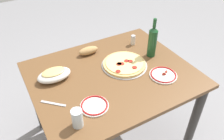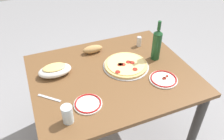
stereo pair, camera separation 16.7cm
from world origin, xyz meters
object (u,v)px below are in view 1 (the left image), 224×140
object	(u,v)px
side_plate_near	(94,106)
water_glass	(77,118)
pepperoni_pizza	(124,64)
bread_loaf	(88,51)
wine_bottle	(152,41)
side_plate_far	(163,75)
baked_pasta_dish	(54,74)
spice_shaker	(133,40)
dining_table	(112,86)

from	to	relation	value
side_plate_near	water_glass	bearing A→B (deg)	29.70
pepperoni_pizza	bread_loaf	xyz separation A→B (m)	(0.17, -0.28, 0.02)
wine_bottle	side_plate_far	size ratio (longest dim) A/B	1.61
baked_pasta_dish	water_glass	size ratio (longest dim) A/B	2.02
wine_bottle	spice_shaker	world-z (taller)	wine_bottle
dining_table	wine_bottle	size ratio (longest dim) A/B	3.63
side_plate_near	bread_loaf	size ratio (longest dim) A/B	1.07
pepperoni_pizza	dining_table	bearing A→B (deg)	15.32
side_plate_far	spice_shaker	xyz separation A→B (m)	(-0.05, -0.48, 0.03)
baked_pasta_dish	side_plate_far	size ratio (longest dim) A/B	1.19
wine_bottle	side_plate_near	xyz separation A→B (m)	(0.66, 0.29, -0.12)
wine_bottle	side_plate_far	bearing A→B (deg)	72.09
baked_pasta_dish	side_plate_near	distance (m)	0.41
baked_pasta_dish	wine_bottle	bearing A→B (deg)	173.02
dining_table	water_glass	size ratio (longest dim) A/B	9.92
pepperoni_pizza	water_glass	world-z (taller)	water_glass
dining_table	side_plate_near	bearing A→B (deg)	42.39
dining_table	side_plate_far	world-z (taller)	side_plate_far
baked_pasta_dish	bread_loaf	size ratio (longest dim) A/B	1.41
baked_pasta_dish	wine_bottle	size ratio (longest dim) A/B	0.74
spice_shaker	water_glass	bearing A→B (deg)	37.45
baked_pasta_dish	side_plate_far	distance (m)	0.79
bread_loaf	side_plate_far	bearing A→B (deg)	123.74
dining_table	side_plate_far	size ratio (longest dim) A/B	5.87
side_plate_near	pepperoni_pizza	bearing A→B (deg)	-145.00
side_plate_near	side_plate_far	size ratio (longest dim) A/B	0.90
bread_loaf	spice_shaker	xyz separation A→B (m)	(-0.41, 0.05, 0.01)
baked_pasta_dish	wine_bottle	distance (m)	0.80
baked_pasta_dish	spice_shaker	distance (m)	0.76
wine_bottle	bread_loaf	world-z (taller)	wine_bottle
wine_bottle	side_plate_far	xyz separation A→B (m)	(0.08, 0.26, -0.12)
wine_bottle	side_plate_near	bearing A→B (deg)	23.68
pepperoni_pizza	side_plate_far	bearing A→B (deg)	126.18
dining_table	pepperoni_pizza	distance (m)	0.19
water_glass	baked_pasta_dish	bearing A→B (deg)	-91.90
pepperoni_pizza	spice_shaker	xyz separation A→B (m)	(-0.23, -0.23, 0.03)
side_plate_far	wine_bottle	bearing A→B (deg)	-107.91
wine_bottle	dining_table	bearing A→B (deg)	7.14
water_glass	side_plate_far	world-z (taller)	water_glass
side_plate_near	bread_loaf	bearing A→B (deg)	-111.27
dining_table	bread_loaf	size ratio (longest dim) A/B	6.96
wine_bottle	water_glass	xyz separation A→B (m)	(0.80, 0.37, -0.07)
dining_table	pepperoni_pizza	size ratio (longest dim) A/B	3.34
dining_table	baked_pasta_dish	bearing A→B (deg)	-20.47
dining_table	side_plate_far	distance (m)	0.40
dining_table	bread_loaf	distance (m)	0.36
bread_loaf	spice_shaker	bearing A→B (deg)	172.73
side_plate_far	spice_shaker	size ratio (longest dim) A/B	2.31
wine_bottle	bread_loaf	xyz separation A→B (m)	(0.44, -0.27, -0.10)
side_plate_near	bread_loaf	world-z (taller)	bread_loaf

